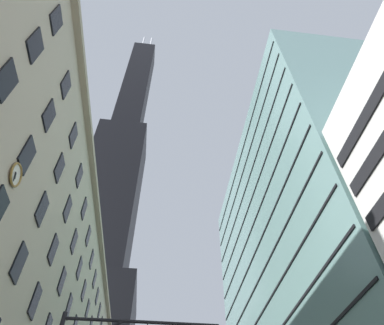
# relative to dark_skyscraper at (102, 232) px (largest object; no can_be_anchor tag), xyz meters

# --- Properties ---
(dark_skyscraper) EXTENTS (27.91, 27.91, 229.17)m
(dark_skyscraper) POSITION_rel_dark_skyscraper_xyz_m (0.00, 0.00, 0.00)
(dark_skyscraper) COLOR black
(dark_skyscraper) RESTS_ON ground
(glass_office_midrise) EXTENTS (16.86, 45.29, 51.38)m
(glass_office_midrise) POSITION_rel_dark_skyscraper_xyz_m (40.88, -54.71, -43.03)
(glass_office_midrise) COLOR gray
(glass_office_midrise) RESTS_ON ground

